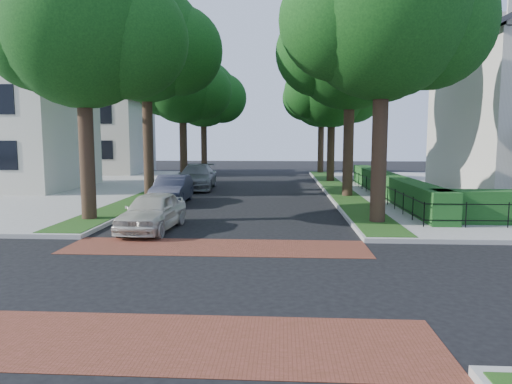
% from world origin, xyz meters
% --- Properties ---
extents(ground, '(120.00, 120.00, 0.00)m').
position_xyz_m(ground, '(0.00, 0.00, 0.00)').
color(ground, black).
rests_on(ground, ground).
extents(crosswalk_far, '(9.00, 2.20, 0.01)m').
position_xyz_m(crosswalk_far, '(0.00, 3.20, 0.01)').
color(crosswalk_far, brown).
rests_on(crosswalk_far, ground).
extents(crosswalk_near, '(9.00, 2.20, 0.01)m').
position_xyz_m(crosswalk_near, '(0.00, -3.20, 0.01)').
color(crosswalk_near, brown).
rests_on(crosswalk_near, ground).
extents(grass_strip_ne, '(1.60, 29.80, 0.02)m').
position_xyz_m(grass_strip_ne, '(5.40, 19.10, 0.16)').
color(grass_strip_ne, '#164112').
rests_on(grass_strip_ne, sidewalk_ne).
extents(grass_strip_nw, '(1.60, 29.80, 0.02)m').
position_xyz_m(grass_strip_nw, '(-5.40, 19.10, 0.16)').
color(grass_strip_nw, '#164112').
rests_on(grass_strip_nw, sidewalk_nw).
extents(tree_right_near, '(7.75, 6.67, 10.66)m').
position_xyz_m(tree_right_near, '(5.60, 7.24, 7.63)').
color(tree_right_near, black).
rests_on(tree_right_near, sidewalk_ne).
extents(tree_right_mid, '(8.25, 7.09, 11.22)m').
position_xyz_m(tree_right_mid, '(5.61, 15.25, 7.99)').
color(tree_right_mid, black).
rests_on(tree_right_mid, sidewalk_ne).
extents(tree_right_far, '(7.25, 6.23, 9.74)m').
position_xyz_m(tree_right_far, '(5.60, 24.22, 6.91)').
color(tree_right_far, black).
rests_on(tree_right_far, sidewalk_ne).
extents(tree_right_back, '(7.50, 6.45, 10.20)m').
position_xyz_m(tree_right_back, '(5.60, 33.23, 7.27)').
color(tree_right_back, black).
rests_on(tree_right_back, sidewalk_ne).
extents(tree_left_near, '(7.50, 6.45, 10.20)m').
position_xyz_m(tree_left_near, '(-5.40, 7.23, 7.27)').
color(tree_left_near, black).
rests_on(tree_left_near, sidewalk_nw).
extents(tree_left_mid, '(8.00, 6.88, 11.48)m').
position_xyz_m(tree_left_mid, '(-5.39, 15.24, 8.34)').
color(tree_left_mid, black).
rests_on(tree_left_mid, sidewalk_nw).
extents(tree_left_far, '(7.00, 6.02, 9.86)m').
position_xyz_m(tree_left_far, '(-5.40, 24.22, 7.12)').
color(tree_left_far, black).
rests_on(tree_left_far, sidewalk_nw).
extents(tree_left_back, '(7.75, 6.66, 10.44)m').
position_xyz_m(tree_left_back, '(-5.40, 33.24, 7.41)').
color(tree_left_back, black).
rests_on(tree_left_back, sidewalk_nw).
extents(hedge_main_road, '(1.00, 18.00, 1.20)m').
position_xyz_m(hedge_main_road, '(7.70, 15.00, 0.75)').
color(hedge_main_road, '#153E16').
rests_on(hedge_main_road, sidewalk_ne).
extents(fence_main_road, '(0.06, 18.00, 0.90)m').
position_xyz_m(fence_main_road, '(6.90, 15.00, 0.60)').
color(fence_main_road, black).
rests_on(fence_main_road, sidewalk_ne).
extents(house_left_near, '(10.00, 9.00, 10.14)m').
position_xyz_m(house_left_near, '(-15.49, 17.99, 5.04)').
color(house_left_near, beige).
rests_on(house_left_near, sidewalk_nw).
extents(house_left_far, '(10.00, 9.00, 10.14)m').
position_xyz_m(house_left_far, '(-15.49, 31.99, 5.04)').
color(house_left_far, beige).
rests_on(house_left_far, sidewalk_nw).
extents(parked_car_front, '(1.85, 4.08, 1.36)m').
position_xyz_m(parked_car_front, '(-2.61, 5.63, 0.68)').
color(parked_car_front, beige).
rests_on(parked_car_front, ground).
extents(parked_car_middle, '(1.69, 4.36, 1.42)m').
position_xyz_m(parked_car_middle, '(-3.60, 12.55, 0.71)').
color(parked_car_middle, '#1F222E').
rests_on(parked_car_middle, ground).
extents(parked_car_rear, '(2.56, 5.59, 1.59)m').
position_xyz_m(parked_car_rear, '(-3.60, 19.16, 0.79)').
color(parked_car_rear, slate).
rests_on(parked_car_rear, ground).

